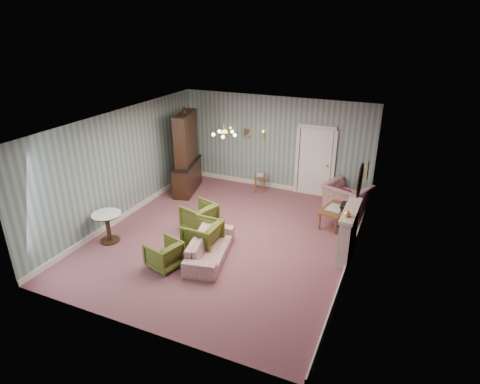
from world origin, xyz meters
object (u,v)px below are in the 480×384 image
at_px(side_table_black, 348,216).
at_px(pedestal_table, 108,227).
at_px(dresser, 186,151).
at_px(olive_chair_c, 199,215).
at_px(coffee_table, 334,217).
at_px(wingback_chair, 347,193).
at_px(sofa_chintz, 210,243).
at_px(olive_chair_a, 164,253).
at_px(olive_chair_b, 202,235).
at_px(fireplace, 348,232).

xyz_separation_m(side_table_black, pedestal_table, (-5.16, -3.07, 0.06)).
bearing_deg(dresser, side_table_black, -18.48).
height_order(olive_chair_c, pedestal_table, olive_chair_c).
distance_m(coffee_table, pedestal_table, 5.69).
bearing_deg(side_table_black, dresser, 175.43).
xyz_separation_m(olive_chair_c, wingback_chair, (3.24, 2.66, 0.12)).
height_order(sofa_chintz, dresser, dresser).
xyz_separation_m(sofa_chintz, pedestal_table, (-2.57, -0.34, 0.01)).
xyz_separation_m(olive_chair_a, olive_chair_b, (0.42, 0.96, 0.06)).
height_order(fireplace, pedestal_table, fireplace).
relative_size(olive_chair_a, sofa_chintz, 0.36).
xyz_separation_m(dresser, fireplace, (5.22, -1.76, -0.72)).
relative_size(wingback_chair, fireplace, 0.83).
bearing_deg(fireplace, dresser, 161.37).
xyz_separation_m(dresser, coffee_table, (4.67, -0.45, -1.05)).
distance_m(olive_chair_c, side_table_black, 3.83).
distance_m(sofa_chintz, coffee_table, 3.49).
height_order(fireplace, coffee_table, fireplace).
xyz_separation_m(olive_chair_c, fireplace, (3.68, 0.26, 0.20)).
bearing_deg(fireplace, wingback_chair, 100.48).
bearing_deg(olive_chair_b, sofa_chintz, 53.44).
distance_m(dresser, fireplace, 5.55).
bearing_deg(pedestal_table, side_table_black, 30.72).
relative_size(sofa_chintz, coffee_table, 1.88).
bearing_deg(pedestal_table, olive_chair_a, -11.56).
bearing_deg(olive_chair_a, sofa_chintz, 148.88).
bearing_deg(olive_chair_c, sofa_chintz, 55.07).
xyz_separation_m(olive_chair_c, coffee_table, (3.13, 1.56, -0.13)).
bearing_deg(olive_chair_a, side_table_black, 150.60).
bearing_deg(sofa_chintz, olive_chair_c, 26.71).
height_order(olive_chair_a, sofa_chintz, sofa_chintz).
distance_m(olive_chair_b, coffee_table, 3.54).
bearing_deg(wingback_chair, pedestal_table, 61.43).
height_order(olive_chair_b, sofa_chintz, olive_chair_b).
relative_size(olive_chair_c, wingback_chair, 0.66).
relative_size(sofa_chintz, wingback_chair, 1.60).
bearing_deg(olive_chair_c, pedestal_table, -32.73).
distance_m(olive_chair_c, dresser, 2.69).
bearing_deg(olive_chair_b, side_table_black, 131.42).
height_order(coffee_table, pedestal_table, pedestal_table).
bearing_deg(olive_chair_c, fireplace, 110.52).
distance_m(olive_chair_a, olive_chair_c, 1.83).
distance_m(olive_chair_c, wingback_chair, 4.19).
bearing_deg(side_table_black, olive_chair_a, -134.03).
height_order(olive_chair_a, olive_chair_c, olive_chair_c).
distance_m(olive_chair_c, coffee_table, 3.50).
bearing_deg(olive_chair_b, olive_chair_a, -22.80).
bearing_deg(wingback_chair, fireplace, 122.07).
bearing_deg(wingback_chair, olive_chair_a, 77.00).
bearing_deg(pedestal_table, fireplace, 17.64).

